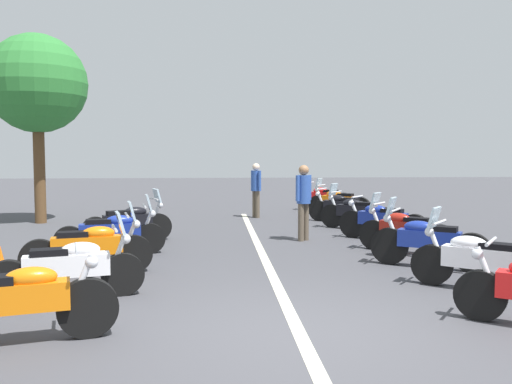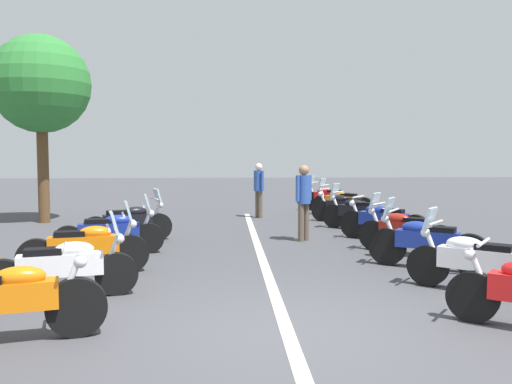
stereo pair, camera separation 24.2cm
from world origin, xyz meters
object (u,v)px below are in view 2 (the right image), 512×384
Objects in this scene: motorcycle_right_row_8 at (328,198)px; motorcycle_right_row_7 at (341,202)px; motorcycle_left_row_4 at (129,222)px; motorcycle_right_row_3 at (404,230)px; motorcycle_right_row_6 at (345,207)px; motorcycle_left_row_2 at (86,247)px; motorcycle_right_row_1 at (475,261)px; motorcycle_right_row_2 at (425,242)px; motorcycle_left_row_1 at (63,266)px; motorcycle_left_row_3 at (111,232)px; bystander_2 at (259,186)px; motorcycle_left_row_0 at (4,301)px; motorcycle_right_row_4 at (383,221)px; bystander_1 at (304,196)px; roadside_tree_0 at (41,85)px; motorcycle_right_row_5 at (359,212)px.

motorcycle_right_row_7 is at bearing 129.14° from motorcycle_right_row_8.
motorcycle_right_row_7 is at bearing 15.47° from motorcycle_left_row_4.
motorcycle_right_row_3 reaches higher than motorcycle_right_row_6.
motorcycle_right_row_1 is at bearing -27.54° from motorcycle_left_row_2.
motorcycle_right_row_6 is (6.33, 0.00, -0.02)m from motorcycle_right_row_2.
motorcycle_left_row_1 is 3.27m from motorcycle_left_row_3.
motorcycle_right_row_2 is at bearing -98.69° from bystander_2.
motorcycle_left_row_0 is 1.13× the size of motorcycle_right_row_6.
motorcycle_right_row_8 reaches higher than motorcycle_left_row_0.
motorcycle_right_row_1 is at bearing -63.19° from motorcycle_left_row_4.
motorcycle_right_row_6 is (6.45, -5.78, -0.01)m from motorcycle_left_row_2.
motorcycle_right_row_4 is 3.31m from motorcycle_right_row_6.
bystander_1 reaches higher than motorcycle_left_row_0.
motorcycle_left_row_2 is 6.11m from motorcycle_right_row_3.
motorcycle_right_row_8 reaches higher than motorcycle_left_row_4.
motorcycle_right_row_4 is (6.41, -5.93, 0.00)m from motorcycle_left_row_0.
motorcycle_right_row_3 is at bearing 123.69° from motorcycle_right_row_8.
motorcycle_right_row_7 is (1.65, -0.26, 0.02)m from motorcycle_right_row_6.
motorcycle_left_row_1 is 1.25× the size of motorcycle_right_row_3.
motorcycle_right_row_3 is (4.86, -5.91, -0.00)m from motorcycle_left_row_0.
motorcycle_right_row_1 is at bearing 123.01° from motorcycle_right_row_6.
motorcycle_right_row_5 is at bearing -103.12° from roadside_tree_0.
motorcycle_right_row_8 is (4.72, -0.09, 0.01)m from motorcycle_right_row_5.
motorcycle_right_row_5 is at bearing -7.78° from motorcycle_left_row_4.
motorcycle_left_row_4 is (6.57, -0.12, 0.00)m from motorcycle_left_row_0.
motorcycle_right_row_1 is at bearing -15.12° from motorcycle_left_row_1.
motorcycle_left_row_3 is at bearing 10.02° from motorcycle_right_row_1.
motorcycle_right_row_6 is 1.08× the size of bystander_2.
motorcycle_right_row_8 is at bearing -48.62° from motorcycle_right_row_7.
motorcycle_left_row_0 is 1.00× the size of motorcycle_left_row_2.
motorcycle_right_row_8 is at bearing -51.92° from motorcycle_right_row_5.
motorcycle_left_row_2 is 1.18× the size of motorcycle_right_row_8.
bystander_2 is (2.90, 2.46, 0.54)m from motorcycle_right_row_5.
motorcycle_right_row_3 is at bearing -121.07° from roadside_tree_0.
motorcycle_left_row_3 is at bearing 37.26° from motorcycle_right_row_3.
motorcycle_right_row_8 is at bearing -73.36° from roadside_tree_0.
motorcycle_right_row_7 is at bearing -53.31° from motorcycle_right_row_4.
motorcycle_left_row_2 is at bearing -156.65° from roadside_tree_0.
motorcycle_left_row_0 is at bearing 99.05° from motorcycle_right_row_8.
roadside_tree_0 is at bearing -4.60° from motorcycle_right_row_1.
roadside_tree_0 reaches higher than motorcycle_right_row_6.
motorcycle_left_row_3 is 1.18× the size of motorcycle_right_row_2.
motorcycle_right_row_8 is at bearing 45.15° from motorcycle_left_row_2.
motorcycle_left_row_1 is at bearing 76.68° from motorcycle_right_row_4.
motorcycle_left_row_4 is 1.18× the size of motorcycle_right_row_3.
motorcycle_right_row_3 is at bearing 12.75° from motorcycle_left_row_1.
motorcycle_right_row_4 is (1.40, -5.89, 0.00)m from motorcycle_left_row_3.
motorcycle_right_row_4 is 1.01× the size of bystander_1.
bystander_1 is (1.48, -4.07, 0.57)m from motorcycle_left_row_3.
motorcycle_right_row_5 reaches higher than motorcycle_left_row_1.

